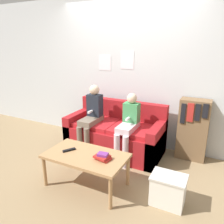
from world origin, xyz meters
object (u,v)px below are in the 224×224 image
object	(u,v)px
person_right	(128,124)
storage_box	(168,190)
coffee_table	(86,158)
person_left	(91,115)
couch	(115,134)
tv_remote	(69,150)
bookshelf	(193,129)

from	to	relation	value
person_right	storage_box	xyz separation A→B (m)	(0.82, -0.74, -0.42)
coffee_table	person_left	world-z (taller)	person_left
person_left	person_right	xyz separation A→B (m)	(0.67, -0.01, -0.04)
person_right	coffee_table	bearing A→B (deg)	-103.92
couch	storage_box	size ratio (longest dim) A/B	4.08
couch	person_left	size ratio (longest dim) A/B	1.41
coffee_table	couch	bearing A→B (deg)	95.13
storage_box	tv_remote	bearing A→B (deg)	-173.88
tv_remote	couch	bearing A→B (deg)	114.60
coffee_table	person_left	xyz separation A→B (m)	(-0.46, 0.88, 0.24)
person_left	bookshelf	bearing A→B (deg)	17.44
bookshelf	couch	bearing A→B (deg)	-165.57
coffee_table	storage_box	world-z (taller)	coffee_table
bookshelf	person_left	bearing A→B (deg)	-162.56
coffee_table	person_left	size ratio (longest dim) A/B	0.92
couch	coffee_table	xyz separation A→B (m)	(0.10, -1.06, 0.11)
person_right	storage_box	world-z (taller)	person_right
person_right	bookshelf	size ratio (longest dim) A/B	1.08
coffee_table	storage_box	xyz separation A→B (m)	(1.03, 0.13, -0.22)
storage_box	person_left	bearing A→B (deg)	153.24
couch	tv_remote	size ratio (longest dim) A/B	9.76
tv_remote	storage_box	world-z (taller)	tv_remote
person_left	bookshelf	xyz separation A→B (m)	(1.57, 0.49, -0.15)
bookshelf	storage_box	bearing A→B (deg)	-93.64
coffee_table	person_left	bearing A→B (deg)	117.61
person_left	person_right	bearing A→B (deg)	-1.00
couch	coffee_table	distance (m)	1.07
person_right	bookshelf	distance (m)	1.03
coffee_table	storage_box	distance (m)	1.06
person_right	couch	bearing A→B (deg)	147.86
coffee_table	person_right	bearing A→B (deg)	76.08
person_right	tv_remote	size ratio (longest dim) A/B	6.46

